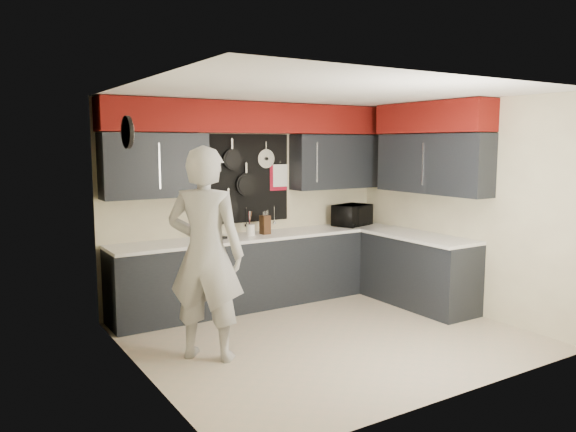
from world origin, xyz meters
TOP-DOWN VIEW (x-y plane):
  - ground at (0.00, 0.00)m, footprint 4.00×4.00m
  - back_wall_assembly at (0.01, 1.60)m, footprint 4.00×0.36m
  - right_wall_assembly at (1.85, 0.26)m, footprint 0.36×3.50m
  - left_wall_assembly at (-1.99, 0.02)m, footprint 0.05×3.50m
  - base_cabinets at (0.49, 1.13)m, footprint 3.95×2.20m
  - microwave at (1.48, 1.45)m, footprint 0.63×0.53m
  - knife_block at (0.06, 1.45)m, footprint 0.12×0.12m
  - utensil_crock at (-0.15, 1.45)m, footprint 0.11×0.11m
  - coffee_maker at (-0.62, 1.48)m, footprint 0.22×0.25m
  - person at (-1.36, 0.11)m, footprint 0.89×0.88m

SIDE VIEW (x-z plane):
  - ground at x=0.00m, z-range 0.00..0.00m
  - base_cabinets at x=0.49m, z-range 0.00..0.92m
  - utensil_crock at x=-0.15m, z-range 0.92..1.06m
  - person at x=-1.36m, z-range 0.00..2.06m
  - knife_block at x=0.06m, z-range 0.92..1.16m
  - microwave at x=1.48m, z-range 0.92..1.22m
  - coffee_maker at x=-0.62m, z-range 0.93..1.24m
  - left_wall_assembly at x=-1.99m, z-range 0.03..2.63m
  - right_wall_assembly at x=1.85m, z-range 0.64..3.24m
  - back_wall_assembly at x=0.01m, z-range 0.71..3.31m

